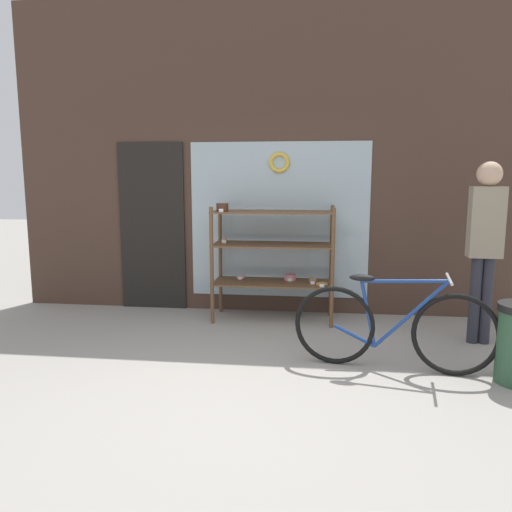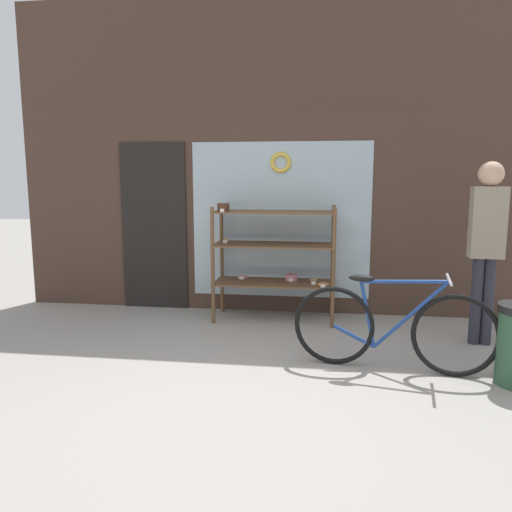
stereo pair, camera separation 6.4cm
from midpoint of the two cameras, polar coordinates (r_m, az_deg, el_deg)
ground_plane at (r=4.04m, az=-3.04°, el=-15.51°), size 30.00×30.00×0.00m
storefront_facade at (r=6.20m, az=1.04°, el=10.74°), size 6.25×0.13×3.82m
display_case at (r=5.82m, az=2.35°, el=0.65°), size 1.41×0.55×1.38m
bicycle at (r=4.54m, az=15.66°, el=-7.92°), size 1.72×0.46×0.85m
pedestrian at (r=5.42m, az=25.16°, el=2.03°), size 0.33×0.24×1.83m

